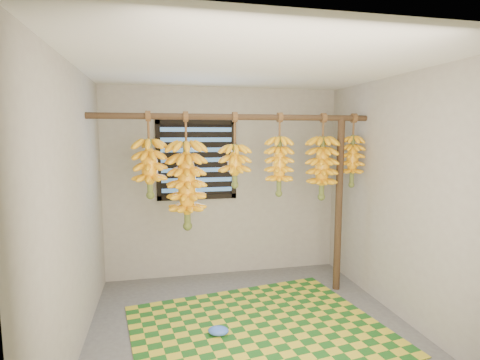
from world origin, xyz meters
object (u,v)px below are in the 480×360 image
object	(u,v)px
banana_bunch_c	(235,165)
banana_bunch_e	(322,168)
woven_mat	(259,329)
banana_bunch_b	(187,185)
banana_bunch_f	(352,161)
support_post	(339,206)
banana_bunch_a	(150,168)
plastic_bag	(218,331)
banana_bunch_d	(279,166)

from	to	relation	value
banana_bunch_c	banana_bunch_e	size ratio (longest dim) A/B	0.82
woven_mat	banana_bunch_b	size ratio (longest dim) A/B	1.88
banana_bunch_c	banana_bunch_f	world-z (taller)	same
banana_bunch_c	banana_bunch_f	distance (m)	1.37
support_post	banana_bunch_e	world-z (taller)	banana_bunch_e
banana_bunch_a	banana_bunch_b	world-z (taller)	same
banana_bunch_b	banana_bunch_f	distance (m)	1.90
support_post	banana_bunch_a	distance (m)	2.16
banana_bunch_b	support_post	bearing A→B (deg)	-0.00
banana_bunch_f	banana_bunch_c	bearing A→B (deg)	-180.00
banana_bunch_a	support_post	bearing A→B (deg)	0.00
banana_bunch_a	banana_bunch_c	world-z (taller)	same
banana_bunch_b	banana_bunch_f	xyz separation A→B (m)	(1.89, -0.00, 0.22)
plastic_bag	banana_bunch_d	world-z (taller)	banana_bunch_d
support_post	woven_mat	size ratio (longest dim) A/B	0.88
support_post	banana_bunch_d	size ratio (longest dim) A/B	2.22
support_post	plastic_bag	xyz separation A→B (m)	(-1.53, -0.73, -0.95)
support_post	banana_bunch_a	xyz separation A→B (m)	(-2.11, 0.00, 0.48)
support_post	banana_bunch_c	xyz separation A→B (m)	(-1.22, -0.00, 0.49)
banana_bunch_a	banana_bunch_b	bearing A→B (deg)	0.00
support_post	banana_bunch_f	size ratio (longest dim) A/B	2.41
banana_bunch_b	banana_bunch_d	size ratio (longest dim) A/B	1.35
plastic_bag	banana_bunch_e	xyz separation A→B (m)	(1.31, 0.73, 1.40)
support_post	plastic_bag	distance (m)	1.94
plastic_bag	banana_bunch_b	xyz separation A→B (m)	(-0.21, 0.73, 1.24)
banana_bunch_d	woven_mat	bearing A→B (deg)	-120.34
banana_bunch_a	banana_bunch_b	xyz separation A→B (m)	(0.37, 0.00, -0.19)
banana_bunch_a	banana_bunch_b	size ratio (longest dim) A/B	0.72
banana_bunch_b	banana_bunch_d	bearing A→B (deg)	-0.00
banana_bunch_b	banana_bunch_e	size ratio (longest dim) A/B	1.27
support_post	banana_bunch_d	distance (m)	0.87
banana_bunch_c	banana_bunch_e	distance (m)	1.00
support_post	banana_bunch_b	xyz separation A→B (m)	(-1.74, 0.00, 0.29)
banana_bunch_d	banana_bunch_a	bearing A→B (deg)	180.00
banana_bunch_a	banana_bunch_d	world-z (taller)	same
banana_bunch_f	woven_mat	bearing A→B (deg)	-151.28
banana_bunch_d	banana_bunch_b	bearing A→B (deg)	180.00
support_post	banana_bunch_d	xyz separation A→B (m)	(-0.73, -0.00, 0.47)
woven_mat	plastic_bag	world-z (taller)	plastic_bag
banana_bunch_b	banana_bunch_f	world-z (taller)	same
woven_mat	banana_bunch_f	xyz separation A→B (m)	(1.29, 0.71, 1.51)
banana_bunch_d	plastic_bag	bearing A→B (deg)	-137.67
plastic_bag	banana_bunch_f	xyz separation A→B (m)	(1.68, 0.73, 1.47)
plastic_bag	banana_bunch_c	world-z (taller)	banana_bunch_c
plastic_bag	banana_bunch_c	bearing A→B (deg)	67.32
plastic_bag	banana_bunch_e	size ratio (longest dim) A/B	0.20
banana_bunch_c	banana_bunch_d	xyz separation A→B (m)	(0.50, 0.00, -0.01)
woven_mat	banana_bunch_e	distance (m)	1.85
banana_bunch_e	banana_bunch_f	distance (m)	0.38
banana_bunch_d	banana_bunch_c	bearing A→B (deg)	180.00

